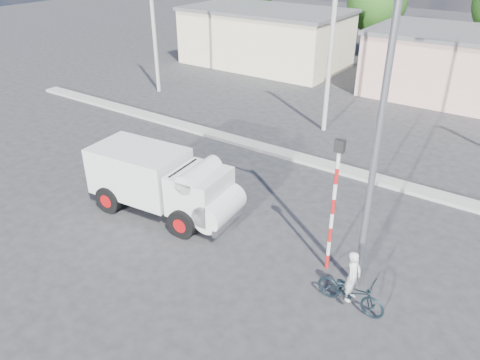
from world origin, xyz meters
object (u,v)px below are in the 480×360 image
Objects in this scene: bicycle at (351,292)px; cyclist at (352,285)px; truck at (164,182)px; traffic_pole at (334,196)px; streetlight at (373,130)px.

bicycle is 0.24m from cyclist.
truck is 3.83× the size of cyclist.
cyclist is at bearing -43.76° from traffic_pole.
truck is at bearing -175.89° from traffic_pole.
cyclist is 4.30m from streetlight.
traffic_pole is at bearing 49.51° from cyclist.
traffic_pole reaches higher than cyclist.
streetlight is at bearing -17.73° from traffic_pole.
traffic_pole is (-1.27, 1.21, 2.07)m from bicycle.
bicycle is 4.54m from streetlight.
streetlight is (-0.33, 0.91, 4.19)m from cyclist.
bicycle is 1.31× the size of cyclist.
truck reaches higher than bicycle.
streetlight reaches higher than cyclist.
bicycle is at bearing -11.18° from truck.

